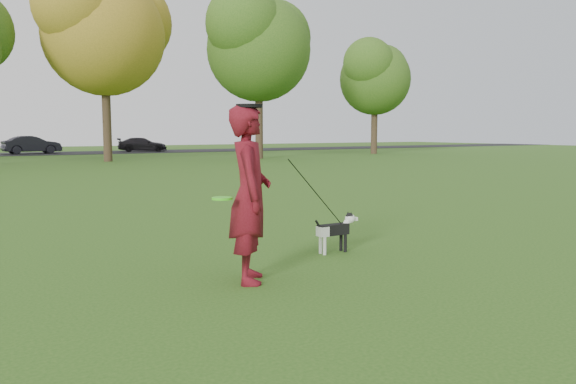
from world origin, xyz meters
TOP-DOWN VIEW (x-y plane):
  - ground at (0.00, 0.00)m, footprint 120.00×120.00m
  - road at (0.00, 40.00)m, footprint 120.00×7.00m
  - man at (-0.87, -0.52)m, footprint 0.77×0.89m
  - dog at (0.91, 0.22)m, footprint 0.76×0.15m
  - car_mid at (1.62, 40.00)m, footprint 4.23×1.99m
  - car_right at (10.04, 40.00)m, footprint 4.25×2.44m
  - man_held_items at (0.31, -0.18)m, footprint 2.40×0.94m

SIDE VIEW (x-z plane):
  - ground at x=0.00m, z-range 0.00..0.00m
  - road at x=0.00m, z-range 0.00..0.02m
  - dog at x=0.91m, z-range 0.06..0.64m
  - car_right at x=10.04m, z-range 0.02..1.18m
  - car_mid at x=1.62m, z-range 0.02..1.36m
  - man_held_items at x=0.31m, z-range 0.07..1.74m
  - man at x=-0.87m, z-range 0.00..2.05m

